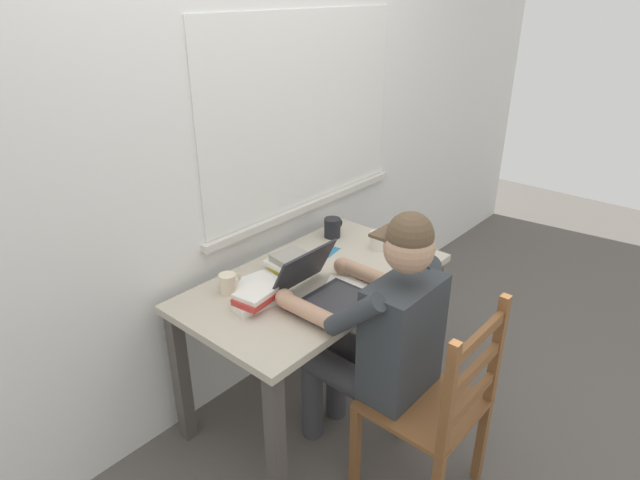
{
  "coord_description": "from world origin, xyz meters",
  "views": [
    {
      "loc": [
        -1.63,
        -1.45,
        1.96
      ],
      "look_at": [
        -0.03,
        -0.05,
        0.95
      ],
      "focal_mm": 30.39,
      "sensor_mm": 36.0,
      "label": 1
    }
  ],
  "objects_px": {
    "coffee_mug_spare": "(228,283)",
    "book_stack_side": "(255,299)",
    "coffee_mug_dark": "(333,228)",
    "desk": "(316,298)",
    "seated_person": "(380,332)",
    "laptop": "(321,289)",
    "computer_mouse": "(366,277)",
    "coffee_mug_white": "(378,240)",
    "book_stack_main": "(289,261)",
    "wooden_chair": "(436,406)",
    "landscape_photo_print": "(327,251)"
  },
  "relations": [
    {
      "from": "coffee_mug_spare",
      "to": "book_stack_side",
      "type": "relative_size",
      "value": 0.56
    },
    {
      "from": "coffee_mug_dark",
      "to": "desk",
      "type": "bearing_deg",
      "value": -149.78
    },
    {
      "from": "seated_person",
      "to": "laptop",
      "type": "bearing_deg",
      "value": 96.81
    },
    {
      "from": "computer_mouse",
      "to": "coffee_mug_white",
      "type": "bearing_deg",
      "value": 26.76
    },
    {
      "from": "desk",
      "to": "coffee_mug_spare",
      "type": "xyz_separation_m",
      "value": [
        -0.34,
        0.21,
        0.15
      ]
    },
    {
      "from": "seated_person",
      "to": "book_stack_main",
      "type": "bearing_deg",
      "value": 83.24
    },
    {
      "from": "wooden_chair",
      "to": "book_stack_side",
      "type": "distance_m",
      "value": 0.84
    },
    {
      "from": "desk",
      "to": "wooden_chair",
      "type": "bearing_deg",
      "value": -96.96
    },
    {
      "from": "seated_person",
      "to": "book_stack_side",
      "type": "xyz_separation_m",
      "value": [
        -0.26,
        0.46,
        0.1
      ]
    },
    {
      "from": "seated_person",
      "to": "coffee_mug_white",
      "type": "distance_m",
      "value": 0.67
    },
    {
      "from": "computer_mouse",
      "to": "coffee_mug_white",
      "type": "height_order",
      "value": "coffee_mug_white"
    },
    {
      "from": "wooden_chair",
      "to": "computer_mouse",
      "type": "height_order",
      "value": "wooden_chair"
    },
    {
      "from": "computer_mouse",
      "to": "desk",
      "type": "bearing_deg",
      "value": 125.4
    },
    {
      "from": "laptop",
      "to": "landscape_photo_print",
      "type": "height_order",
      "value": "laptop"
    },
    {
      "from": "desk",
      "to": "seated_person",
      "type": "bearing_deg",
      "value": -101.39
    },
    {
      "from": "desk",
      "to": "seated_person",
      "type": "xyz_separation_m",
      "value": [
        -0.09,
        -0.43,
        0.05
      ]
    },
    {
      "from": "book_stack_main",
      "to": "wooden_chair",
      "type": "bearing_deg",
      "value": -94.57
    },
    {
      "from": "coffee_mug_dark",
      "to": "coffee_mug_spare",
      "type": "xyz_separation_m",
      "value": [
        -0.74,
        -0.03,
        -0.01
      ]
    },
    {
      "from": "desk",
      "to": "wooden_chair",
      "type": "relative_size",
      "value": 1.36
    },
    {
      "from": "laptop",
      "to": "book_stack_main",
      "type": "bearing_deg",
      "value": 70.15
    },
    {
      "from": "coffee_mug_white",
      "to": "book_stack_side",
      "type": "xyz_separation_m",
      "value": [
        -0.79,
        0.06,
        -0.01
      ]
    },
    {
      "from": "coffee_mug_white",
      "to": "landscape_photo_print",
      "type": "bearing_deg",
      "value": 138.13
    },
    {
      "from": "desk",
      "to": "coffee_mug_white",
      "type": "height_order",
      "value": "coffee_mug_white"
    },
    {
      "from": "desk",
      "to": "book_stack_side",
      "type": "distance_m",
      "value": 0.38
    },
    {
      "from": "coffee_mug_white",
      "to": "book_stack_main",
      "type": "height_order",
      "value": "coffee_mug_white"
    },
    {
      "from": "coffee_mug_dark",
      "to": "landscape_photo_print",
      "type": "bearing_deg",
      "value": -149.51
    },
    {
      "from": "coffee_mug_white",
      "to": "book_stack_main",
      "type": "distance_m",
      "value": 0.49
    },
    {
      "from": "desk",
      "to": "coffee_mug_dark",
      "type": "bearing_deg",
      "value": 30.22
    },
    {
      "from": "wooden_chair",
      "to": "coffee_mug_spare",
      "type": "relative_size",
      "value": 8.23
    },
    {
      "from": "desk",
      "to": "book_stack_main",
      "type": "xyz_separation_m",
      "value": [
        -0.02,
        0.15,
        0.15
      ]
    },
    {
      "from": "desk",
      "to": "wooden_chair",
      "type": "height_order",
      "value": "wooden_chair"
    },
    {
      "from": "seated_person",
      "to": "book_stack_side",
      "type": "relative_size",
      "value": 6.14
    },
    {
      "from": "desk",
      "to": "coffee_mug_white",
      "type": "relative_size",
      "value": 11.21
    },
    {
      "from": "coffee_mug_white",
      "to": "book_stack_side",
      "type": "distance_m",
      "value": 0.79
    },
    {
      "from": "book_stack_side",
      "to": "computer_mouse",
      "type": "bearing_deg",
      "value": -24.23
    },
    {
      "from": "desk",
      "to": "book_stack_side",
      "type": "xyz_separation_m",
      "value": [
        -0.35,
        0.03,
        0.14
      ]
    },
    {
      "from": "desk",
      "to": "book_stack_side",
      "type": "relative_size",
      "value": 6.28
    },
    {
      "from": "book_stack_main",
      "to": "landscape_photo_print",
      "type": "xyz_separation_m",
      "value": [
        0.26,
        -0.01,
        -0.04
      ]
    },
    {
      "from": "laptop",
      "to": "book_stack_side",
      "type": "relative_size",
      "value": 1.67
    },
    {
      "from": "landscape_photo_print",
      "to": "book_stack_main",
      "type": "bearing_deg",
      "value": 167.86
    },
    {
      "from": "landscape_photo_print",
      "to": "laptop",
      "type": "bearing_deg",
      "value": -152.72
    },
    {
      "from": "laptop",
      "to": "book_stack_main",
      "type": "xyz_separation_m",
      "value": [
        0.1,
        0.29,
        -0.01
      ]
    },
    {
      "from": "laptop",
      "to": "coffee_mug_spare",
      "type": "height_order",
      "value": "laptop"
    },
    {
      "from": "landscape_photo_print",
      "to": "wooden_chair",
      "type": "bearing_deg",
      "value": -121.18
    },
    {
      "from": "laptop",
      "to": "landscape_photo_print",
      "type": "distance_m",
      "value": 0.46
    },
    {
      "from": "coffee_mug_spare",
      "to": "book_stack_main",
      "type": "relative_size",
      "value": 0.58
    },
    {
      "from": "seated_person",
      "to": "coffee_mug_dark",
      "type": "height_order",
      "value": "seated_person"
    },
    {
      "from": "laptop",
      "to": "computer_mouse",
      "type": "distance_m",
      "value": 0.26
    },
    {
      "from": "coffee_mug_white",
      "to": "landscape_photo_print",
      "type": "xyz_separation_m",
      "value": [
        -0.2,
        0.18,
        -0.05
      ]
    },
    {
      "from": "desk",
      "to": "landscape_photo_print",
      "type": "relative_size",
      "value": 9.65
    }
  ]
}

